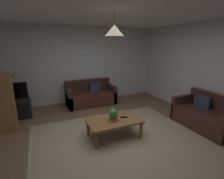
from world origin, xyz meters
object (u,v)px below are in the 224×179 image
object	(u,v)px
tv	(11,92)
potted_palm_corner	(5,94)
remote_on_table_0	(124,117)
tv_stand	(14,110)
couch_under_window	(91,96)
couch_right_side	(205,116)
pendant_lamp	(114,30)
book_on_table_0	(112,119)
potted_plant_on_table	(113,115)
coffee_table	(114,122)

from	to	relation	value
tv	potted_palm_corner	size ratio (longest dim) A/B	0.64
remote_on_table_0	tv_stand	distance (m)	3.14
tv	couch_under_window	bearing A→B (deg)	7.41
couch_right_side	pendant_lamp	xyz separation A→B (m)	(-2.30, 0.46, 1.99)
book_on_table_0	potted_palm_corner	distance (m)	3.35
tv	tv_stand	bearing A→B (deg)	90.00
couch_right_side	book_on_table_0	bearing A→B (deg)	-101.64
pendant_lamp	potted_palm_corner	bearing A→B (deg)	134.08
potted_plant_on_table	tv_stand	size ratio (longest dim) A/B	0.31
potted_palm_corner	potted_plant_on_table	bearing A→B (deg)	-47.04
couch_under_window	book_on_table_0	size ratio (longest dim) A/B	14.34
coffee_table	couch_right_side	bearing A→B (deg)	-11.42
remote_on_table_0	tv_stand	bearing A→B (deg)	-105.01
tv	potted_palm_corner	world-z (taller)	potted_palm_corner
remote_on_table_0	potted_palm_corner	world-z (taller)	potted_palm_corner
book_on_table_0	potted_palm_corner	xyz separation A→B (m)	(-2.31, 2.42, 0.20)
potted_plant_on_table	tv_stand	distance (m)	2.98
tv_stand	potted_palm_corner	distance (m)	0.59
couch_under_window	coffee_table	world-z (taller)	couch_under_window
couch_under_window	pendant_lamp	bearing A→B (deg)	-94.01
book_on_table_0	tv_stand	xyz separation A→B (m)	(-2.11, 2.01, -0.18)
book_on_table_0	tv	world-z (taller)	tv
couch_right_side	tv	distance (m)	5.11
remote_on_table_0	tv	xyz separation A→B (m)	(-2.40, 2.00, 0.34)
couch_under_window	couch_right_side	distance (m)	3.50
tv_stand	pendant_lamp	distance (m)	3.58
potted_plant_on_table	tv	bearing A→B (deg)	135.77
potted_palm_corner	remote_on_table_0	bearing A→B (deg)	-43.00
potted_palm_corner	pendant_lamp	bearing A→B (deg)	-45.92
couch_right_side	book_on_table_0	world-z (taller)	couch_right_side
couch_right_side	book_on_table_0	size ratio (longest dim) A/B	13.13
couch_right_side	tv	size ratio (longest dim) A/B	1.77
couch_under_window	tv	bearing A→B (deg)	-172.59
potted_plant_on_table	tv	size ratio (longest dim) A/B	0.33
tv_stand	couch_under_window	bearing A→B (deg)	6.88
couch_under_window	tv_stand	distance (m)	2.33
pendant_lamp	couch_right_side	bearing A→B (deg)	-11.42
coffee_table	potted_palm_corner	world-z (taller)	potted_palm_corner
potted_palm_corner	pendant_lamp	distance (m)	3.76
tv	coffee_table	bearing A→B (deg)	-42.94
remote_on_table_0	couch_under_window	bearing A→B (deg)	-152.94
couch_right_side	remote_on_table_0	world-z (taller)	couch_right_side
tv_stand	potted_palm_corner	xyz separation A→B (m)	(-0.20, 0.41, 0.38)
couch_under_window	potted_palm_corner	xyz separation A→B (m)	(-2.52, 0.13, 0.36)
couch_right_side	remote_on_table_0	xyz separation A→B (m)	(-2.05, 0.47, 0.15)
remote_on_table_0	couch_right_side	bearing A→B (deg)	102.06
tv_stand	book_on_table_0	bearing A→B (deg)	-43.57
book_on_table_0	coffee_table	bearing A→B (deg)	-22.53
tv	pendant_lamp	distance (m)	3.30
couch_right_side	potted_plant_on_table	world-z (taller)	couch_right_side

